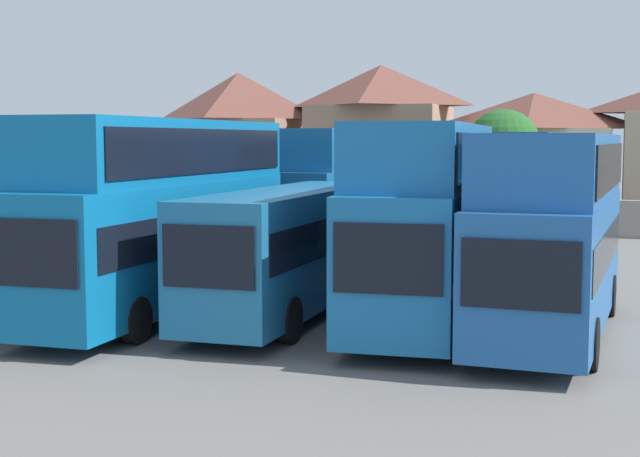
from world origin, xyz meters
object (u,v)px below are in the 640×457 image
bus_7 (350,184)px  house_terrace_left (239,142)px  bus_1 (54,210)px  house_terrace_centre (381,140)px  bus_4 (426,213)px  bus_9 (521,189)px  bus_2 (164,205)px  bus_6 (282,186)px  bus_3 (290,244)px  bus_5 (553,223)px  house_terrace_right (533,155)px  tree_left_of_lot (503,147)px  bus_8 (446,190)px

bus_7 → house_terrace_left: house_terrace_left is taller
bus_1 → house_terrace_centre: 31.55m
bus_4 → bus_9: bearing=172.6°
bus_2 → bus_6: (-1.73, 13.91, -0.21)m
bus_2 → house_terrace_centre: 31.82m
bus_3 → house_terrace_left: house_terrace_left is taller
bus_3 → bus_5: size_ratio=1.03×
bus_6 → bus_9: 9.86m
house_terrace_right → tree_left_of_lot: house_terrace_right is taller
bus_4 → house_terrace_right: (-0.09, 32.02, 0.91)m
bus_3 → house_terrace_left: 34.73m
bus_8 → bus_2: bearing=-20.5°
bus_1 → bus_6: bus_6 is taller
house_terrace_right → tree_left_of_lot: (-1.00, -6.35, 0.54)m
bus_6 → bus_7: bearing=87.9°
bus_9 → bus_8: bearing=-91.4°
bus_4 → tree_left_of_lot: tree_left_of_lot is taller
bus_7 → bus_9: 6.80m
bus_5 → bus_7: 16.20m
house_terrace_left → house_terrace_centre: size_ratio=0.97×
bus_4 → bus_5: bus_4 is taller
bus_6 → bus_8: 6.96m
bus_2 → bus_4: bus_2 is taller
bus_4 → bus_6: bearing=-149.7°
bus_1 → bus_5: (13.87, -0.16, 0.03)m
house_terrace_left → house_terrace_centre: house_terrace_centre is taller
bus_5 → bus_7: bearing=-143.8°
bus_8 → house_terrace_left: 24.39m
tree_left_of_lot → house_terrace_left: bearing=161.6°
bus_7 → house_terrace_right: house_terrace_right is taller
bus_4 → bus_8: (-1.86, 13.50, -0.15)m
bus_2 → bus_5: bus_2 is taller
bus_2 → bus_6: 14.02m
bus_7 → tree_left_of_lot: tree_left_of_lot is taller
bus_9 → house_terrace_left: house_terrace_left is taller
bus_3 → bus_7: 13.30m
bus_3 → bus_9: 14.29m
bus_8 → tree_left_of_lot: 12.30m
bus_3 → bus_8: bus_8 is taller
bus_5 → bus_9: bearing=-168.5°
bus_7 → bus_9: bus_7 is taller
bus_5 → bus_7: bus_7 is taller
house_terrace_right → bus_2: bearing=-102.1°
bus_9 → tree_left_of_lot: 12.44m
bus_4 → house_terrace_right: bearing=177.2°
bus_1 → house_terrace_left: house_terrace_left is taller
bus_2 → tree_left_of_lot: tree_left_of_lot is taller
bus_3 → bus_8: bearing=172.1°
bus_1 → bus_7: size_ratio=1.01×
bus_8 → house_terrace_right: bearing=174.4°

